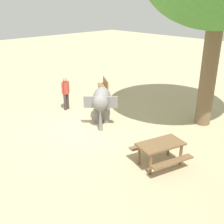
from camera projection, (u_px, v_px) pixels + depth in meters
ground_plane at (90, 127)px, 11.69m from camera, size 60.00×60.00×0.00m
elephant at (102, 101)px, 11.99m from camera, size 1.97×1.97×1.46m
person_handler at (66, 91)px, 13.25m from camera, size 0.50×0.32×1.62m
wooden_bench at (104, 86)px, 15.68m from camera, size 1.08×1.40×0.88m
picnic_table_far at (160, 149)px, 8.82m from camera, size 1.85×1.84×0.78m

